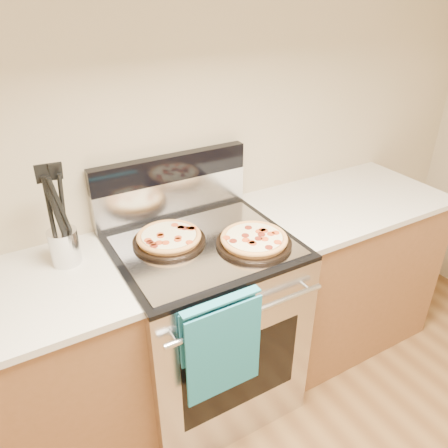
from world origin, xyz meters
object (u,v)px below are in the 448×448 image
pepperoni_pizza_front (254,240)px  utensil_crock (65,247)px  range_body (205,325)px  pepperoni_pizza_back (169,238)px

pepperoni_pizza_front → utensil_crock: (-0.72, 0.29, 0.04)m
range_body → utensil_crock: (-0.54, 0.16, 0.53)m
pepperoni_pizza_front → utensil_crock: utensil_crock is taller
pepperoni_pizza_back → pepperoni_pizza_front: bearing=-32.9°
pepperoni_pizza_front → utensil_crock: size_ratio=2.18×
range_body → pepperoni_pizza_back: (-0.13, 0.07, 0.50)m
pepperoni_pizza_front → range_body: bearing=144.2°
utensil_crock → pepperoni_pizza_back: bearing=-12.2°
pepperoni_pizza_back → utensil_crock: utensil_crock is taller
pepperoni_pizza_back → utensil_crock: (-0.41, 0.09, 0.04)m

